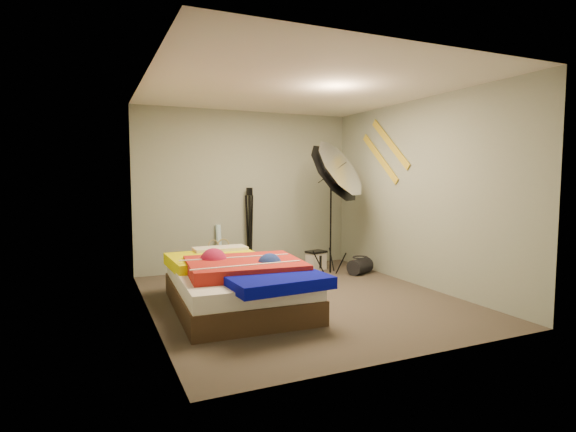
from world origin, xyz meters
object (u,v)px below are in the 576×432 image
duffel_bag (360,266)px  camera_tripod (250,223)px  bed (237,283)px  photo_umbrella (333,174)px  wrapping_roll (219,248)px  tote_bag (217,260)px  camera_case (316,261)px

duffel_bag → camera_tripod: size_ratio=0.30×
bed → camera_tripod: size_ratio=1.64×
bed → photo_umbrella: photo_umbrella is taller
wrapping_roll → photo_umbrella: bearing=-33.3°
tote_bag → bed: bed is taller
duffel_bag → bed: size_ratio=0.18×
camera_case → photo_umbrella: bearing=-101.5°
camera_tripod → duffel_bag: bearing=-35.8°
camera_case → camera_tripod: camera_tripod is taller
duffel_bag → photo_umbrella: size_ratio=0.18×
duffel_bag → camera_case: bearing=105.7°
bed → photo_umbrella: size_ratio=1.02×
camera_case → photo_umbrella: (0.02, -0.48, 1.37)m
camera_case → camera_tripod: (-0.94, 0.46, 0.61)m
camera_case → photo_umbrella: 1.45m
wrapping_roll → camera_case: (1.44, -0.49, -0.23)m
duffel_bag → camera_tripod: (-1.41, 1.02, 0.63)m
wrapping_roll → camera_case: 1.53m
tote_bag → photo_umbrella: bearing=-42.1°
wrapping_roll → photo_umbrella: size_ratio=0.35×
bed → duffel_bag: bearing=22.6°
camera_case → bed: bed is taller
duffel_bag → photo_umbrella: photo_umbrella is taller
camera_tripod → tote_bag: bearing=177.6°
bed → photo_umbrella: (1.79, 1.01, 1.22)m
bed → camera_tripod: (0.82, 1.94, 0.46)m
wrapping_roll → camera_tripod: camera_tripod is taller
wrapping_roll → camera_tripod: bearing=-2.6°
bed → camera_tripod: camera_tripod is taller
tote_bag → photo_umbrella: 2.22m
duffel_bag → bed: bearing=178.4°
camera_case → duffel_bag: camera_case is taller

